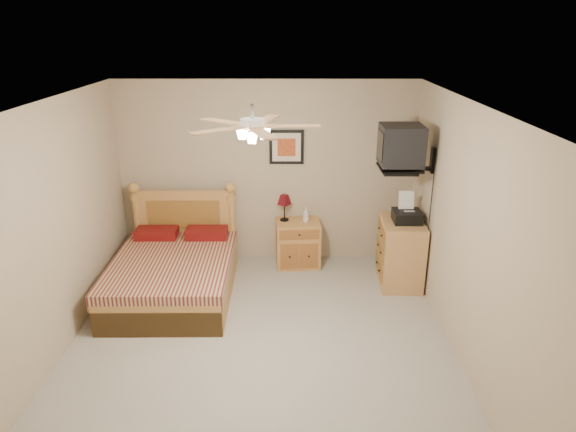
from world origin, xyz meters
name	(u,v)px	position (x,y,z in m)	size (l,w,h in m)	color
floor	(259,349)	(0.00, 0.00, 0.00)	(4.50, 4.50, 0.00)	gray
ceiling	(254,105)	(0.00, 0.00, 2.50)	(4.00, 4.50, 0.04)	white
wall_back	(267,173)	(0.00, 2.25, 1.25)	(4.00, 0.04, 2.50)	tan
wall_front	(232,402)	(0.00, -2.25, 1.25)	(4.00, 0.04, 2.50)	tan
wall_left	(47,238)	(-2.00, 0.00, 1.25)	(0.04, 4.50, 2.50)	tan
wall_right	(467,239)	(2.00, 0.00, 1.25)	(0.04, 4.50, 2.50)	tan
bed	(171,252)	(-1.11, 1.12, 0.59)	(1.40, 1.83, 1.19)	#BD8341
nightstand	(298,243)	(0.42, 2.00, 0.32)	(0.59, 0.44, 0.64)	#AC6B38
table_lamp	(284,208)	(0.24, 2.06, 0.82)	(0.20, 0.20, 0.37)	#500A12
lotion_bottle	(306,215)	(0.53, 1.99, 0.74)	(0.08, 0.08, 0.21)	silver
framed_picture	(287,147)	(0.27, 2.23, 1.62)	(0.46, 0.04, 0.46)	black
dresser	(401,252)	(1.73, 1.48, 0.43)	(0.50, 0.73, 0.86)	#BB824D
fax_machine	(408,208)	(1.76, 1.45, 1.04)	(0.34, 0.36, 0.36)	black
magazine_lower	(394,213)	(1.65, 1.72, 0.87)	(0.22, 0.30, 0.03)	#B1A58A
magazine_upper	(395,211)	(1.67, 1.73, 0.90)	(0.22, 0.29, 0.02)	gray
wall_tv	(414,148)	(1.75, 1.34, 1.81)	(0.56, 0.46, 0.58)	black
ceiling_fan	(253,126)	(0.00, -0.20, 2.36)	(1.14, 1.14, 0.28)	white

